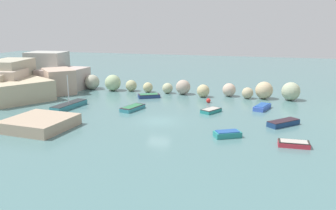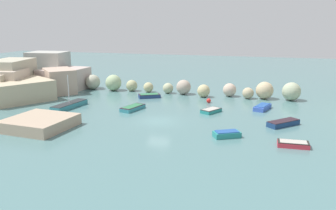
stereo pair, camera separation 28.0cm
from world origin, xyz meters
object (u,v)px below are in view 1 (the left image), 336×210
at_px(moored_boat_1, 149,96).
at_px(moored_boat_2, 294,144).
at_px(moored_boat_0, 69,105).
at_px(moored_boat_5, 133,108).
at_px(moored_boat_3, 211,110).
at_px(stone_dock, 40,123).
at_px(moored_boat_4, 283,123).
at_px(moored_boat_7, 262,107).
at_px(channel_buoy, 208,101).
at_px(moored_boat_6, 227,134).

xyz_separation_m(moored_boat_1, moored_boat_2, (19.43, -16.59, -0.02)).
bearing_deg(moored_boat_0, moored_boat_5, 105.48).
bearing_deg(moored_boat_3, moored_boat_0, -52.66).
height_order(moored_boat_0, moored_boat_1, moored_boat_0).
height_order(stone_dock, moored_boat_5, stone_dock).
xyz_separation_m(moored_boat_4, moored_boat_7, (-2.38, 6.92, 0.00)).
bearing_deg(moored_boat_1, stone_dock, -138.34).
height_order(stone_dock, moored_boat_0, moored_boat_0).
relative_size(moored_boat_0, moored_boat_2, 2.14).
relative_size(stone_dock, moored_boat_4, 1.70).
height_order(moored_boat_2, moored_boat_5, moored_boat_5).
bearing_deg(moored_boat_1, channel_buoy, -35.88).
relative_size(moored_boat_1, moored_boat_7, 0.98).
height_order(moored_boat_5, moored_boat_6, moored_boat_6).
distance_m(moored_boat_2, moored_boat_6, 6.22).
height_order(moored_boat_5, moored_boat_7, moored_boat_7).
distance_m(stone_dock, moored_boat_3, 20.16).
xyz_separation_m(moored_boat_1, moored_boat_3, (10.26, -6.24, -0.04)).
height_order(moored_boat_1, moored_boat_3, moored_boat_1).
bearing_deg(moored_boat_0, channel_buoy, 122.16).
bearing_deg(moored_boat_1, moored_boat_0, -161.28).
height_order(moored_boat_2, moored_boat_4, moored_boat_4).
xyz_separation_m(channel_buoy, moored_boat_5, (-8.68, -6.71, -0.03)).
distance_m(moored_boat_0, moored_boat_5, 8.50).
bearing_deg(moored_boat_3, stone_dock, -25.58).
height_order(moored_boat_3, moored_boat_7, moored_boat_7).
relative_size(moored_boat_2, moored_boat_7, 0.78).
bearing_deg(channel_buoy, moored_boat_4, -42.41).
xyz_separation_m(moored_boat_5, moored_boat_6, (12.91, -7.73, 0.02)).
bearing_deg(moored_boat_7, moored_boat_3, 135.56).
relative_size(moored_boat_0, moored_boat_6, 2.08).
distance_m(moored_boat_2, moored_boat_4, 6.76).
bearing_deg(moored_boat_0, moored_boat_4, 95.34).
xyz_separation_m(moored_boat_1, moored_boat_4, (18.75, -9.86, 0.01)).
distance_m(channel_buoy, moored_boat_1, 9.14).
relative_size(moored_boat_4, moored_boat_5, 0.93).
relative_size(stone_dock, moored_boat_6, 2.16).
xyz_separation_m(stone_dock, moored_boat_7, (22.51, 15.01, -0.29)).
distance_m(moored_boat_4, moored_boat_7, 7.32).
relative_size(moored_boat_6, moored_boat_7, 0.81).
xyz_separation_m(channel_buoy, moored_boat_0, (-17.09, -7.92, 0.04)).
distance_m(channel_buoy, moored_boat_5, 10.98).
relative_size(stone_dock, channel_buoy, 9.95).
height_order(moored_boat_1, moored_boat_2, moored_boat_1).
bearing_deg(channel_buoy, moored_boat_1, 173.57).
height_order(moored_boat_3, moored_boat_5, moored_boat_5).
relative_size(channel_buoy, moored_boat_5, 0.16).
bearing_deg(moored_boat_5, moored_boat_1, 17.79).
height_order(moored_boat_0, moored_boat_6, moored_boat_0).
distance_m(stone_dock, moored_boat_6, 19.61).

